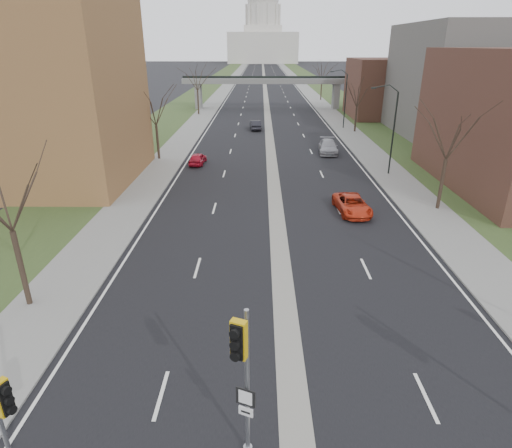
{
  "coord_description": "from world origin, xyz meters",
  "views": [
    {
      "loc": [
        -1.27,
        -10.37,
        12.28
      ],
      "look_at": [
        -1.49,
        10.06,
        3.68
      ],
      "focal_mm": 30.0,
      "sensor_mm": 36.0,
      "label": 1
    }
  ],
  "objects_px": {
    "car_left_near": "(198,159)",
    "car_left_far": "(255,125)",
    "signal_pole_median": "(243,364)",
    "car_right_near": "(352,204)",
    "car_right_mid": "(328,147)"
  },
  "relations": [
    {
      "from": "car_left_near",
      "to": "car_left_far",
      "type": "relative_size",
      "value": 0.86
    },
    {
      "from": "signal_pole_median",
      "to": "car_left_far",
      "type": "xyz_separation_m",
      "value": [
        -0.33,
        57.49,
        -3.1
      ]
    },
    {
      "from": "car_right_near",
      "to": "car_left_near",
      "type": "bearing_deg",
      "value": 129.08
    },
    {
      "from": "car_left_far",
      "to": "car_right_mid",
      "type": "height_order",
      "value": "car_right_mid"
    },
    {
      "from": "signal_pole_median",
      "to": "car_right_mid",
      "type": "relative_size",
      "value": 1.03
    },
    {
      "from": "car_right_near",
      "to": "car_right_mid",
      "type": "relative_size",
      "value": 0.91
    },
    {
      "from": "car_right_near",
      "to": "car_left_far",
      "type": "bearing_deg",
      "value": 97.72
    },
    {
      "from": "car_left_near",
      "to": "car_right_mid",
      "type": "distance_m",
      "value": 16.18
    },
    {
      "from": "signal_pole_median",
      "to": "car_left_far",
      "type": "relative_size",
      "value": 1.26
    },
    {
      "from": "car_left_near",
      "to": "signal_pole_median",
      "type": "bearing_deg",
      "value": 103.34
    },
    {
      "from": "car_left_far",
      "to": "car_right_near",
      "type": "distance_m",
      "value": 36.5
    },
    {
      "from": "car_left_near",
      "to": "car_right_near",
      "type": "distance_m",
      "value": 20.38
    },
    {
      "from": "car_right_mid",
      "to": "car_left_near",
      "type": "bearing_deg",
      "value": -154.9
    },
    {
      "from": "car_left_near",
      "to": "car_right_near",
      "type": "height_order",
      "value": "car_right_near"
    },
    {
      "from": "signal_pole_median",
      "to": "car_left_far",
      "type": "bearing_deg",
      "value": 112.05
    }
  ]
}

